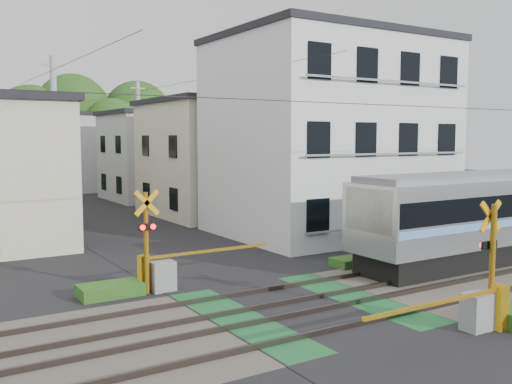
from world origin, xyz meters
TOP-DOWN VIEW (x-y plane):
  - ground at (0.00, 0.00)m, footprint 120.00×120.00m
  - track_bed at (0.00, 0.00)m, footprint 120.00×120.00m
  - crossing_signal_near at (2.59, -3.65)m, footprint 4.74×0.65m
  - crossing_signal_far at (-2.59, 3.65)m, footprint 4.74×0.65m
  - apartment_block at (8.50, 9.49)m, footprint 10.20×8.36m
  - houses_row at (0.25, 25.92)m, footprint 22.07×31.35m
  - tree_hill at (0.83, 49.14)m, footprint 40.00×12.84m
  - catenary at (6.00, 0.03)m, footprint 60.00×5.04m
  - utility_poles at (-1.05, 23.01)m, footprint 7.90×42.00m
  - pedestrian at (0.83, 27.51)m, footprint 0.69×0.47m
  - weed_patches at (1.76, -0.09)m, footprint 10.25×8.80m

SIDE VIEW (x-z plane):
  - ground at x=0.00m, z-range 0.00..0.00m
  - track_bed at x=0.00m, z-range -0.03..0.11m
  - weed_patches at x=1.76m, z-range -0.02..0.38m
  - crossing_signal_near at x=2.59m, z-range -0.83..2.25m
  - crossing_signal_far at x=-2.59m, z-range -0.83..2.25m
  - pedestrian at x=0.83m, z-range 0.00..1.82m
  - houses_row at x=0.25m, z-range -0.16..6.64m
  - catenary at x=6.00m, z-range 0.20..7.20m
  - utility_poles at x=-1.05m, z-range 0.08..8.08m
  - apartment_block at x=8.50m, z-range 0.01..9.31m
  - tree_hill at x=0.83m, z-range -0.42..10.78m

